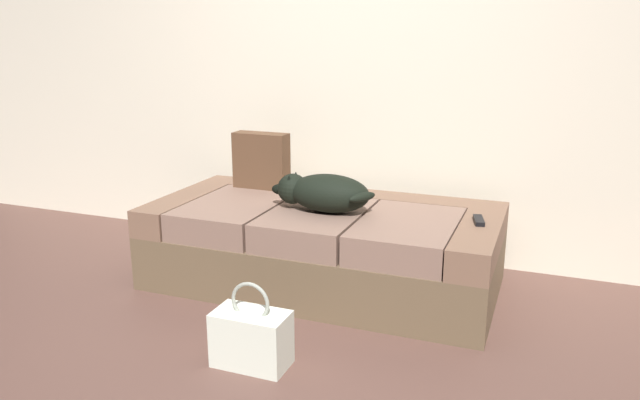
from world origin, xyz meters
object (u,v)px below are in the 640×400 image
object	(u,v)px
couch	(323,246)
tv_remote	(479,220)
handbag	(251,338)
dog_dark	(323,192)
throw_pillow	(261,161)

from	to	relation	value
couch	tv_remote	bearing A→B (deg)	0.60
tv_remote	handbag	size ratio (longest dim) A/B	0.40
dog_dark	throw_pillow	world-z (taller)	throw_pillow
tv_remote	handbag	bearing A→B (deg)	-143.54
dog_dark	handbag	xyz separation A→B (m)	(0.01, -0.86, -0.43)
handbag	tv_remote	bearing A→B (deg)	49.75
throw_pillow	handbag	xyz separation A→B (m)	(0.54, -1.20, -0.50)
couch	throw_pillow	world-z (taller)	throw_pillow
tv_remote	throw_pillow	world-z (taller)	throw_pillow
tv_remote	throw_pillow	size ratio (longest dim) A/B	0.44
couch	throw_pillow	bearing A→B (deg)	152.45
tv_remote	handbag	xyz separation A→B (m)	(-0.80, -0.95, -0.34)
dog_dark	tv_remote	bearing A→B (deg)	6.49
dog_dark	throw_pillow	xyz separation A→B (m)	(-0.54, 0.35, 0.07)
dog_dark	throw_pillow	size ratio (longest dim) A/B	1.76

